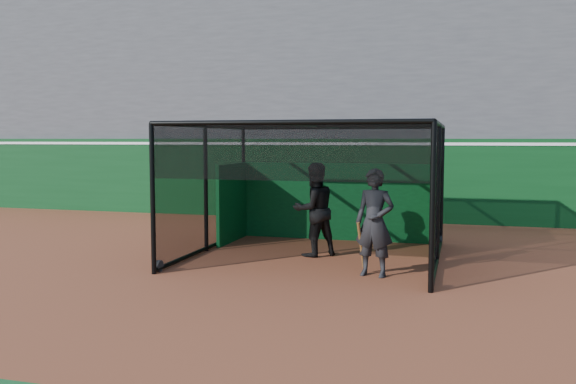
# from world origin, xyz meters

# --- Properties ---
(ground) EXTENTS (120.00, 120.00, 0.00)m
(ground) POSITION_xyz_m (0.00, 0.00, 0.00)
(ground) COLOR brown
(ground) RESTS_ON ground
(outfield_wall) EXTENTS (50.00, 0.50, 2.50)m
(outfield_wall) POSITION_xyz_m (0.00, 8.50, 1.29)
(outfield_wall) COLOR #0A3A15
(outfield_wall) RESTS_ON ground
(grandstand) EXTENTS (50.00, 7.85, 8.95)m
(grandstand) POSITION_xyz_m (0.00, 12.27, 4.48)
(grandstand) COLOR #4C4C4F
(grandstand) RESTS_ON ground
(batting_cage) EXTENTS (5.10, 4.94, 2.78)m
(batting_cage) POSITION_xyz_m (1.01, 2.37, 1.39)
(batting_cage) COLOR black
(batting_cage) RESTS_ON ground
(batter) EXTENTS (1.22, 1.21, 1.99)m
(batter) POSITION_xyz_m (0.96, 2.45, 1.00)
(batter) COLOR black
(batter) RESTS_ON ground
(on_deck_player) EXTENTS (0.79, 0.60, 1.97)m
(on_deck_player) POSITION_xyz_m (2.46, 0.87, 0.98)
(on_deck_player) COLOR black
(on_deck_player) RESTS_ON ground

